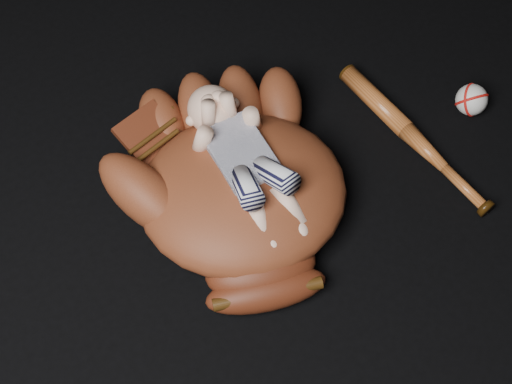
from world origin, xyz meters
The scene contains 4 objects.
baseball_glove centered at (-0.08, 0.17, 0.08)m, with size 0.46×0.53×0.17m, color #5E2714, non-canonical shape.
newborn_baby centered at (-0.06, 0.18, 0.13)m, with size 0.16×0.34×0.14m, color beige, non-canonical shape.
baseball_bat centered at (0.29, 0.11, 0.02)m, with size 0.04×0.41×0.04m, color #A55020, non-canonical shape.
baseball centered at (0.44, 0.12, 0.03)m, with size 0.06×0.06×0.06m, color white.
Camera 1 is at (-0.44, -0.42, 1.14)m, focal length 50.00 mm.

